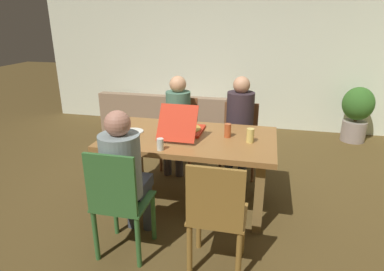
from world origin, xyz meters
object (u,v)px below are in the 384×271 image
(drinking_glass_0, at_px, (228,131))
(drinking_glass_1, at_px, (160,144))
(plate_0, at_px, (115,141))
(dining_table, at_px, (190,145))
(person_0, at_px, (124,170))
(pizza_box_0, at_px, (184,128))
(potted_plant, at_px, (357,111))
(plate_1, at_px, (133,132))
(chair_0, at_px, (119,201))
(person_2, at_px, (239,120))
(chair_2, at_px, (240,133))
(chair_1, at_px, (180,128))
(couch, at_px, (167,118))
(person_1, at_px, (177,116))
(drinking_glass_2, at_px, (250,136))
(chair_3, at_px, (216,215))

(drinking_glass_0, xyz_separation_m, drinking_glass_1, (-0.56, -0.48, -0.01))
(plate_0, bearing_deg, dining_table, 25.66)
(person_0, bearing_deg, pizza_box_0, 73.29)
(person_0, height_order, potted_plant, person_0)
(plate_1, xyz_separation_m, drinking_glass_1, (0.44, -0.41, 0.05))
(chair_0, xyz_separation_m, person_0, (0.00, 0.15, 0.20))
(person_2, xyz_separation_m, plate_1, (-1.06, -0.79, 0.03))
(chair_2, xyz_separation_m, drinking_glass_0, (-0.06, -0.86, 0.33))
(chair_1, xyz_separation_m, couch, (-0.57, 1.25, -0.27))
(drinking_glass_1, height_order, couch, drinking_glass_1)
(person_1, distance_m, plate_0, 1.18)
(chair_2, distance_m, drinking_glass_0, 0.93)
(person_1, bearing_deg, drinking_glass_2, -41.16)
(couch, bearing_deg, chair_3, -66.64)
(person_0, height_order, couch, person_0)
(dining_table, xyz_separation_m, chair_0, (-0.36, -0.97, -0.14))
(chair_0, height_order, person_1, person_1)
(couch, bearing_deg, drinking_glass_2, -55.38)
(person_0, height_order, chair_3, person_0)
(chair_3, bearing_deg, chair_2, 90.00)
(drinking_glass_2, bearing_deg, chair_2, 100.29)
(drinking_glass_0, bearing_deg, person_2, 85.46)
(person_1, distance_m, drinking_glass_2, 1.30)
(dining_table, relative_size, chair_0, 1.77)
(person_1, bearing_deg, pizza_box_0, -69.46)
(chair_1, relative_size, potted_plant, 1.03)
(chair_1, bearing_deg, pizza_box_0, -72.57)
(pizza_box_0, xyz_separation_m, drinking_glass_2, (0.70, -0.12, 0.02))
(person_0, xyz_separation_m, chair_2, (0.80, 1.74, -0.22))
(chair_0, height_order, chair_3, chair_0)
(plate_0, relative_size, couch, 0.10)
(chair_2, height_order, couch, chair_2)
(plate_1, relative_size, drinking_glass_1, 2.04)
(person_2, distance_m, drinking_glass_2, 0.84)
(dining_table, height_order, couch, dining_table)
(chair_1, xyz_separation_m, chair_2, (0.80, -0.03, -0.00))
(chair_3, bearing_deg, plate_0, 149.99)
(drinking_glass_2, bearing_deg, plate_0, -167.34)
(dining_table, distance_m, chair_2, 1.03)
(dining_table, xyz_separation_m, person_1, (-0.36, 0.81, 0.06))
(person_1, distance_m, couch, 1.58)
(plate_1, xyz_separation_m, couch, (-0.31, 2.22, -0.52))
(dining_table, xyz_separation_m, plate_0, (-0.68, -0.33, 0.11))
(dining_table, bearing_deg, person_1, 113.84)
(chair_1, distance_m, drinking_glass_0, 1.20)
(plate_0, height_order, drinking_glass_2, drinking_glass_2)
(drinking_glass_2, bearing_deg, potted_plant, 57.97)
(dining_table, xyz_separation_m, chair_2, (0.44, 0.92, -0.16))
(pizza_box_0, xyz_separation_m, couch, (-0.85, 2.12, -0.57))
(plate_0, xyz_separation_m, plate_1, (0.06, 0.31, -0.00))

